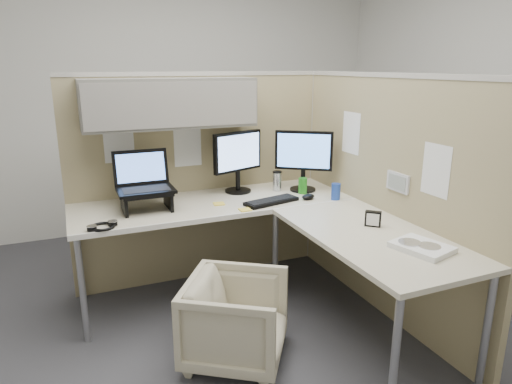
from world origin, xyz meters
name	(u,v)px	position (x,y,z in m)	size (l,w,h in m)	color
ground	(257,325)	(0.00, 0.00, 0.00)	(4.50, 4.50, 0.00)	#36353A
partition_back	(187,145)	(-0.22, 0.83, 1.10)	(2.00, 0.36, 1.63)	tan
partition_right	(382,196)	(0.90, -0.07, 0.82)	(0.07, 2.03, 1.63)	tan
desk	(267,220)	(0.12, 0.13, 0.69)	(2.00, 1.98, 0.73)	beige
office_chair	(236,316)	(-0.25, -0.28, 0.28)	(0.55, 0.51, 0.56)	#C3B79B
monitor_left	(238,157)	(0.14, 0.71, 1.00)	(0.43, 0.20, 0.47)	black
monitor_right	(304,156)	(0.62, 0.55, 1.00)	(0.38, 0.28, 0.47)	black
laptop_station	(145,188)	(-0.59, 0.54, 0.88)	(0.37, 0.32, 0.39)	black
keyboard	(271,201)	(0.26, 0.34, 0.74)	(0.40, 0.13, 0.02)	black
mouse	(308,197)	(0.54, 0.31, 0.75)	(0.11, 0.07, 0.04)	black
travel_mug	(277,181)	(0.44, 0.62, 0.81)	(0.07, 0.07, 0.15)	silver
soda_can_green	(336,192)	(0.72, 0.23, 0.79)	(0.07, 0.07, 0.12)	#1E3FA5
soda_can_silver	(303,186)	(0.58, 0.47, 0.79)	(0.07, 0.07, 0.12)	#268C1E
sticky_note_d	(219,204)	(-0.10, 0.45, 0.73)	(0.08, 0.08, 0.01)	yellow
sticky_note_b	(245,210)	(0.02, 0.25, 0.73)	(0.08, 0.08, 0.01)	yellow
headphones	(102,226)	(-0.90, 0.26, 0.74)	(0.19, 0.19, 0.03)	black
paper_stack	(422,247)	(0.63, -0.75, 0.75)	(0.29, 0.33, 0.03)	white
desk_clock	(373,219)	(0.62, -0.34, 0.78)	(0.10, 0.09, 0.10)	black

